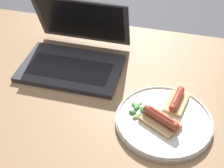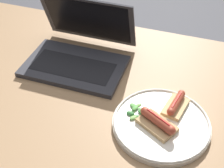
{
  "view_description": "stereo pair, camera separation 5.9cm",
  "coord_description": "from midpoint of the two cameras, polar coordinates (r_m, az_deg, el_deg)",
  "views": [
    {
      "loc": [
        0.21,
        -0.76,
        1.42
      ],
      "look_at": [
        0.03,
        -0.05,
        0.76
      ],
      "focal_mm": 50.0,
      "sensor_mm": 36.0,
      "label": 1
    },
    {
      "loc": [
        0.27,
        -0.74,
        1.42
      ],
      "look_at": [
        0.03,
        -0.05,
        0.76
      ],
      "focal_mm": 50.0,
      "sensor_mm": 36.0,
      "label": 2
    }
  ],
  "objects": [
    {
      "name": "desk",
      "position": [
        1.11,
        0.9,
        -2.93
      ],
      "size": [
        1.46,
        0.8,
        0.7
      ],
      "color": "#93704C",
      "rests_on": "ground_plane"
    },
    {
      "name": "laptop",
      "position": [
        1.15,
        -4.65,
        5.72
      ],
      "size": [
        0.36,
        0.3,
        0.22
      ],
      "color": "#2D2D33",
      "rests_on": "desk"
    },
    {
      "name": "plate",
      "position": [
        0.95,
        10.77,
        -7.16
      ],
      "size": [
        0.29,
        0.29,
        0.02
      ],
      "color": "silver",
      "rests_on": "desk"
    },
    {
      "name": "sausage_toast_left",
      "position": [
        0.92,
        10.11,
        -7.0
      ],
      "size": [
        0.13,
        0.11,
        0.04
      ],
      "rotation": [
        0.0,
        0.0,
        2.64
      ],
      "color": "tan",
      "rests_on": "plate"
    },
    {
      "name": "sausage_toast_middle",
      "position": [
        0.98,
        13.25,
        -3.79
      ],
      "size": [
        0.08,
        0.11,
        0.04
      ],
      "rotation": [
        0.0,
        0.0,
        4.51
      ],
      "color": "tan",
      "rests_on": "plate"
    },
    {
      "name": "salad_pile",
      "position": [
        0.96,
        6.14,
        -5.0
      ],
      "size": [
        0.07,
        0.09,
        0.01
      ],
      "color": "#4C8E3D",
      "rests_on": "plate"
    }
  ]
}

